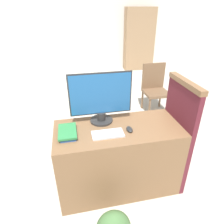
% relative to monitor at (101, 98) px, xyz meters
% --- Properties ---
extents(ground_plane, '(20.00, 20.00, 0.00)m').
position_rel_monitor_xyz_m(ground_plane, '(0.14, -0.46, -1.04)').
color(ground_plane, '#BCB7A8').
extents(wall_back, '(12.00, 0.06, 2.80)m').
position_rel_monitor_xyz_m(wall_back, '(0.14, 4.60, 0.36)').
color(wall_back, silver).
rests_on(wall_back, ground_plane).
extents(desk, '(1.27, 0.58, 0.77)m').
position_rel_monitor_xyz_m(desk, '(0.14, -0.17, -0.65)').
color(desk, brown).
rests_on(desk, ground_plane).
extents(carrel_divider, '(0.07, 0.57, 1.23)m').
position_rel_monitor_xyz_m(carrel_divider, '(0.80, -0.18, -0.42)').
color(carrel_divider, '#5B1E28').
rests_on(carrel_divider, ground_plane).
extents(monitor, '(0.63, 0.24, 0.53)m').
position_rel_monitor_xyz_m(monitor, '(0.00, 0.00, 0.00)').
color(monitor, '#282828').
rests_on(monitor, desk).
extents(keyboard, '(0.30, 0.15, 0.02)m').
position_rel_monitor_xyz_m(keyboard, '(0.02, -0.26, -0.26)').
color(keyboard, silver).
rests_on(keyboard, desk).
extents(mouse, '(0.06, 0.11, 0.03)m').
position_rel_monitor_xyz_m(mouse, '(0.24, -0.24, -0.25)').
color(mouse, '#262626').
rests_on(mouse, desk).
extents(book_stack, '(0.17, 0.27, 0.05)m').
position_rel_monitor_xyz_m(book_stack, '(-0.35, -0.18, -0.24)').
color(book_stack, '#285199').
rests_on(book_stack, desk).
extents(far_chair, '(0.44, 0.44, 0.91)m').
position_rel_monitor_xyz_m(far_chair, '(1.27, 1.52, -0.55)').
color(far_chair, brown).
rests_on(far_chair, ground_plane).
extents(bookshelf_far, '(0.91, 0.32, 1.82)m').
position_rel_monitor_xyz_m(bookshelf_far, '(1.91, 4.36, -0.13)').
color(bookshelf_far, '#9E7A56').
rests_on(bookshelf_far, ground_plane).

